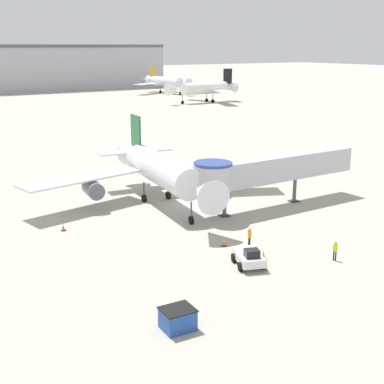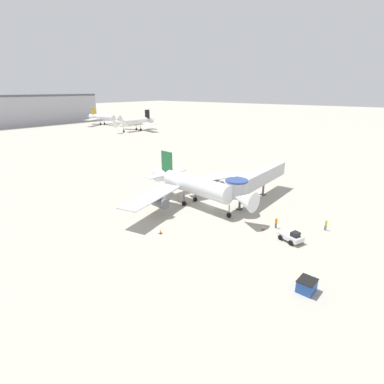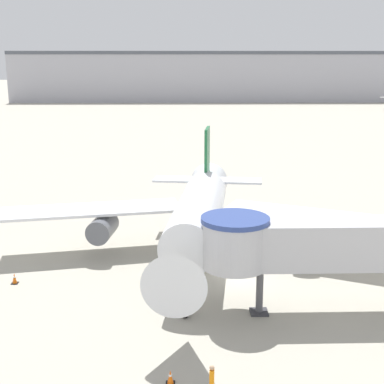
{
  "view_description": "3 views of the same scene",
  "coord_description": "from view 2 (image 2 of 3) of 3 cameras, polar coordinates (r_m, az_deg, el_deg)",
  "views": [
    {
      "loc": [
        -31.86,
        -50.87,
        18.02
      ],
      "look_at": [
        -1.76,
        -3.37,
        2.57
      ],
      "focal_mm": 50.0,
      "sensor_mm": 36.0,
      "label": 1
    },
    {
      "loc": [
        -45.94,
        -31.02,
        21.55
      ],
      "look_at": [
        -3.95,
        1.85,
        3.18
      ],
      "focal_mm": 28.0,
      "sensor_mm": 36.0,
      "label": 2
    },
    {
      "loc": [
        -3.75,
        -35.97,
        15.21
      ],
      "look_at": [
        -3.06,
        3.77,
        5.38
      ],
      "focal_mm": 50.0,
      "sensor_mm": 36.0,
      "label": 3
    }
  ],
  "objects": [
    {
      "name": "traffic_cone_apron_front",
      "position": [
        49.36,
        18.63,
        -7.44
      ],
      "size": [
        0.51,
        0.51,
        0.83
      ],
      "color": "black",
      "rests_on": "ground_plane"
    },
    {
      "name": "ground_crew_wing_walker",
      "position": [
        52.81,
        24.15,
        -5.65
      ],
      "size": [
        0.32,
        0.39,
        1.76
      ],
      "rotation": [
        0.0,
        0.0,
        5.13
      ],
      "color": "#1E2338",
      "rests_on": "ground_plane"
    },
    {
      "name": "ground_crew_marshaller",
      "position": [
        50.85,
        15.74,
        -5.54
      ],
      "size": [
        0.25,
        0.37,
        1.8
      ],
      "rotation": [
        0.0,
        0.0,
        4.56
      ],
      "color": "#1E2338",
      "rests_on": "ground_plane"
    },
    {
      "name": "ground_plane",
      "position": [
        59.48,
        3.75,
        -2.28
      ],
      "size": [
        800.0,
        800.0,
        0.0
      ],
      "primitive_type": "plane",
      "color": "#A8A393"
    },
    {
      "name": "pushback_tug_white",
      "position": [
        47.42,
        18.33,
        -8.01
      ],
      "size": [
        3.11,
        4.02,
        1.75
      ],
      "rotation": [
        0.0,
        0.0,
        -0.35
      ],
      "color": "silver",
      "rests_on": "ground_plane"
    },
    {
      "name": "traffic_cone_near_nose",
      "position": [
        49.96,
        13.41,
        -6.65
      ],
      "size": [
        0.45,
        0.45,
        0.75
      ],
      "color": "black",
      "rests_on": "ground_plane"
    },
    {
      "name": "main_airplane",
      "position": [
        57.43,
        0.46,
        1.24
      ],
      "size": [
        32.21,
        24.63,
        9.5
      ],
      "rotation": [
        0.0,
        0.0,
        -0.12
      ],
      "color": "silver",
      "rests_on": "ground_plane"
    },
    {
      "name": "background_jet_gold_tail",
      "position": [
        203.17,
        -16.48,
        13.44
      ],
      "size": [
        28.09,
        26.27,
        10.16
      ],
      "rotation": [
        0.0,
        0.0,
        0.11
      ],
      "color": "silver",
      "rests_on": "ground_plane"
    },
    {
      "name": "background_jet_black_tail",
      "position": [
        169.81,
        -10.62,
        13.0
      ],
      "size": [
        26.62,
        26.83,
        10.66
      ],
      "rotation": [
        0.0,
        0.0,
        -1.55
      ],
      "color": "white",
      "rests_on": "ground_plane"
    },
    {
      "name": "traffic_cone_port_wing",
      "position": [
        47.69,
        -6.02,
        -7.47
      ],
      "size": [
        0.47,
        0.47,
        0.77
      ],
      "color": "black",
      "rests_on": "ground_plane"
    },
    {
      "name": "service_container_blue",
      "position": [
        37.37,
        21.0,
        -16.29
      ],
      "size": [
        2.25,
        1.96,
        1.46
      ],
      "rotation": [
        0.0,
        0.0,
        -0.05
      ],
      "color": "#234C9E",
      "rests_on": "ground_plane"
    },
    {
      "name": "jet_bridge",
      "position": [
        60.95,
        11.9,
        2.36
      ],
      "size": [
        21.93,
        4.1,
        6.2
      ],
      "rotation": [
        0.0,
        0.0,
        0.01
      ],
      "color": "#B7B7BC",
      "rests_on": "ground_plane"
    }
  ]
}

